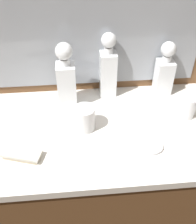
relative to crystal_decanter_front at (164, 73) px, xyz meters
The scene contains 9 objects.
dresser 0.65m from the crystal_decanter_front, 145.89° to the right, with size 1.40×0.60×0.82m.
dresser_mirror 0.40m from the crystal_decanter_front, 169.42° to the left, with size 1.05×0.03×0.65m.
crystal_decanter_front is the anchor object (origin of this frame).
crystal_decanter_far_right 0.26m from the crystal_decanter_front, behind, with size 0.07×0.07×0.31m.
crystal_decanter_rear 0.45m from the crystal_decanter_front, behind, with size 0.08×0.08×0.30m.
crystal_tumbler_front 0.44m from the crystal_decanter_front, 150.11° to the right, with size 0.09×0.09×0.10m.
crystal_tumbler_far_left 0.20m from the crystal_decanter_front, 73.27° to the right, with size 0.07×0.07×0.10m.
silver_brush_left 0.72m from the crystal_decanter_front, 150.06° to the right, with size 0.16×0.10×0.02m.
porcelain_dish 0.39m from the crystal_decanter_front, 110.56° to the right, with size 0.08×0.08×0.01m.
Camera 1 is at (-0.08, -0.82, 1.60)m, focal length 43.61 mm.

